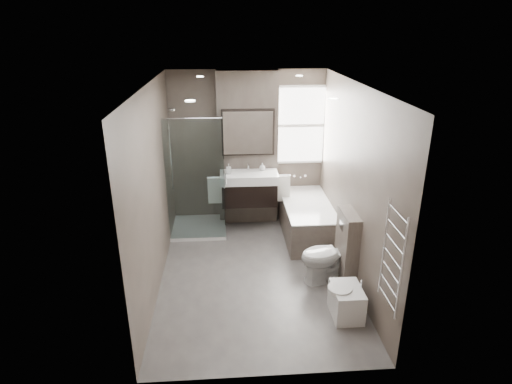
{
  "coord_description": "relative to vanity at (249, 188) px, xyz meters",
  "views": [
    {
      "loc": [
        -0.37,
        -5.18,
        3.29
      ],
      "look_at": [
        0.02,
        0.15,
        1.17
      ],
      "focal_mm": 30.0,
      "sensor_mm": 36.0,
      "label": 1
    }
  ],
  "objects": [
    {
      "name": "soap_bottle_a",
      "position": [
        -0.33,
        -0.01,
        0.34
      ],
      "size": [
        0.07,
        0.08,
        0.17
      ],
      "primitive_type": "imported",
      "color": "white",
      "rests_on": "vanity"
    },
    {
      "name": "room",
      "position": [
        0.0,
        -1.43,
        0.56
      ],
      "size": [
        2.7,
        3.9,
        2.7
      ],
      "color": "#585451",
      "rests_on": "ground"
    },
    {
      "name": "towel_left",
      "position": [
        -0.56,
        -0.02,
        -0.02
      ],
      "size": [
        0.24,
        0.06,
        0.44
      ],
      "primitive_type": "cube",
      "color": "silver",
      "rests_on": "vanity_pier"
    },
    {
      "name": "bathtub",
      "position": [
        0.92,
        -0.33,
        -0.43
      ],
      "size": [
        0.75,
        1.6,
        0.57
      ],
      "color": "#574D44",
      "rests_on": "ground"
    },
    {
      "name": "towel_radiator",
      "position": [
        1.25,
        -3.03,
        0.38
      ],
      "size": [
        0.03,
        0.49,
        1.1
      ],
      "color": "silver",
      "rests_on": "room"
    },
    {
      "name": "window",
      "position": [
        0.9,
        0.45,
        0.93
      ],
      "size": [
        0.98,
        0.06,
        1.33
      ],
      "color": "white",
      "rests_on": "room"
    },
    {
      "name": "towel_right",
      "position": [
        0.56,
        -0.02,
        -0.02
      ],
      "size": [
        0.24,
        0.06,
        0.44
      ],
      "primitive_type": "cube",
      "color": "silver",
      "rests_on": "vanity_pier"
    },
    {
      "name": "soap_bottle_b",
      "position": [
        0.23,
        0.12,
        0.32
      ],
      "size": [
        0.1,
        0.1,
        0.13
      ],
      "primitive_type": "imported",
      "color": "white",
      "rests_on": "vanity"
    },
    {
      "name": "bidet",
      "position": [
        1.01,
        -2.44,
        -0.54
      ],
      "size": [
        0.41,
        0.47,
        0.49
      ],
      "color": "white",
      "rests_on": "ground"
    },
    {
      "name": "vanity_pier",
      "position": [
        0.0,
        0.35,
        0.56
      ],
      "size": [
        1.0,
        0.25,
        2.6
      ],
      "primitive_type": "cube",
      "color": "#574D44",
      "rests_on": "ground"
    },
    {
      "name": "mirror_cabinet",
      "position": [
        0.0,
        0.19,
        0.89
      ],
      "size": [
        0.86,
        0.08,
        0.76
      ],
      "color": "black",
      "rests_on": "vanity_pier"
    },
    {
      "name": "shower_enclosure",
      "position": [
        -0.75,
        -0.08,
        -0.25
      ],
      "size": [
        0.9,
        0.9,
        2.0
      ],
      "color": "white",
      "rests_on": "ground"
    },
    {
      "name": "toilet",
      "position": [
        0.97,
        -1.67,
        -0.36
      ],
      "size": [
        0.83,
        0.58,
        0.77
      ],
      "primitive_type": "imported",
      "rotation": [
        0.0,
        0.0,
        -1.36
      ],
      "color": "white",
      "rests_on": "ground"
    },
    {
      "name": "cistern_box",
      "position": [
        1.21,
        -1.68,
        -0.24
      ],
      "size": [
        0.19,
        0.55,
        1.0
      ],
      "color": "#574D44",
      "rests_on": "ground"
    },
    {
      "name": "vanity",
      "position": [
        0.0,
        0.0,
        0.0
      ],
      "size": [
        0.95,
        0.47,
        0.66
      ],
      "color": "black",
      "rests_on": "vanity_pier"
    }
  ]
}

